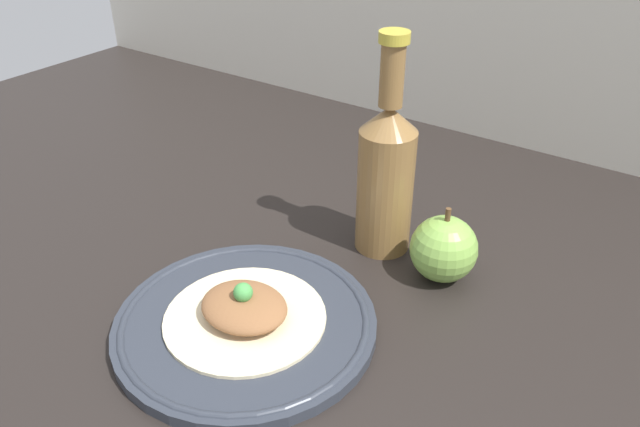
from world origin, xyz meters
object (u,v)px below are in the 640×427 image
at_px(plated_food, 245,310).
at_px(apple, 444,249).
at_px(plate, 246,322).
at_px(cider_bottle, 386,173).

distance_m(plated_food, apple, 0.24).
bearing_deg(plated_food, plate, -82.87).
xyz_separation_m(plated_food, apple, (0.13, 0.20, 0.01)).
bearing_deg(apple, plated_food, -122.91).
height_order(plate, cider_bottle, cider_bottle).
bearing_deg(apple, plate, -122.91).
distance_m(plated_food, cider_bottle, 0.23).
bearing_deg(apple, cider_bottle, 168.83).
relative_size(plated_food, apple, 1.82).
xyz_separation_m(plate, plated_food, (-0.00, 0.00, 0.02)).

